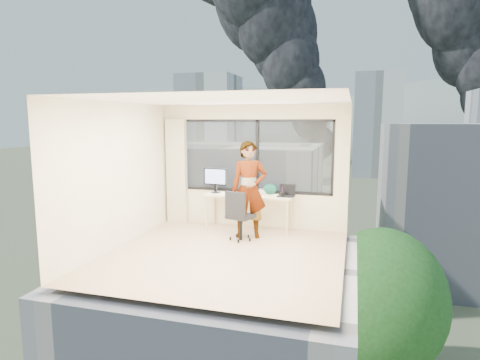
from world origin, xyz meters
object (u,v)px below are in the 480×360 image
(chair, at_px, (241,215))
(person, at_px, (249,190))
(monitor, at_px, (215,180))
(game_console, at_px, (258,191))
(desk, at_px, (249,212))
(laptop, at_px, (286,191))
(handbag, at_px, (270,189))

(chair, relative_size, person, 0.52)
(monitor, xyz_separation_m, game_console, (0.89, 0.20, -0.23))
(desk, distance_m, chair, 0.76)
(laptop, bearing_deg, handbag, 156.76)
(desk, distance_m, handbag, 0.67)
(handbag, bearing_deg, desk, -133.73)
(desk, relative_size, chair, 1.83)
(chair, xyz_separation_m, laptop, (0.74, 0.75, 0.37))
(person, relative_size, laptop, 5.30)
(chair, xyz_separation_m, person, (0.10, 0.24, 0.45))
(monitor, relative_size, laptop, 1.50)
(chair, bearing_deg, laptop, 60.56)
(chair, bearing_deg, monitor, 149.38)
(person, xyz_separation_m, monitor, (-0.89, 0.57, 0.07))
(monitor, bearing_deg, desk, 3.72)
(game_console, xyz_separation_m, handbag, (0.27, -0.05, 0.07))
(desk, height_order, laptop, laptop)
(person, bearing_deg, desk, 87.07)
(chair, distance_m, monitor, 1.25)
(person, relative_size, game_console, 6.11)
(person, xyz_separation_m, laptop, (0.64, 0.51, -0.09))
(person, height_order, laptop, person)
(chair, bearing_deg, game_console, 99.43)
(desk, xyz_separation_m, monitor, (-0.75, 0.05, 0.64))
(person, xyz_separation_m, handbag, (0.27, 0.72, -0.08))
(chair, bearing_deg, desk, 108.19)
(person, height_order, monitor, person)
(monitor, bearing_deg, handbag, 15.05)
(game_console, bearing_deg, desk, -136.59)
(chair, height_order, laptop, chair)
(game_console, distance_m, handbag, 0.29)
(laptop, height_order, handbag, handbag)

